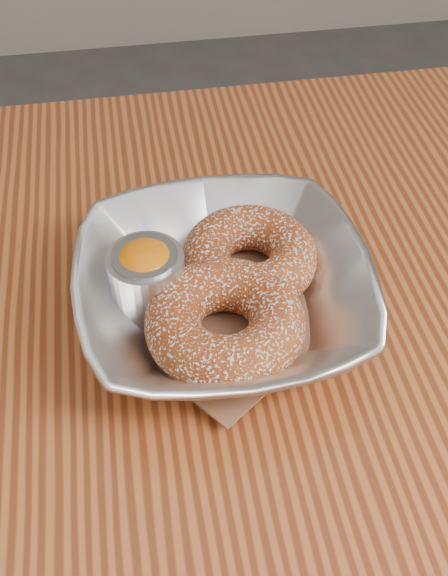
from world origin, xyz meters
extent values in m
cube|color=brown|center=(0.00, 0.00, 0.73)|extent=(1.20, 0.80, 0.04)
imported|color=silver|center=(-0.08, 0.08, 0.78)|extent=(0.21, 0.21, 0.05)
cube|color=brown|center=(-0.08, 0.08, 0.76)|extent=(0.20, 0.20, 0.00)
torus|color=#933D19|center=(-0.05, 0.11, 0.78)|extent=(0.11, 0.11, 0.04)
torus|color=#933D19|center=(-0.08, 0.05, 0.78)|extent=(0.12, 0.12, 0.04)
cylinder|color=silver|center=(-0.13, 0.09, 0.78)|extent=(0.05, 0.05, 0.05)
cylinder|color=gray|center=(-0.13, 0.09, 0.79)|extent=(0.05, 0.05, 0.05)
ellipsoid|color=orange|center=(-0.13, 0.09, 0.80)|extent=(0.04, 0.04, 0.03)
camera|label=1|loc=(-0.13, -0.24, 1.13)|focal=42.00mm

